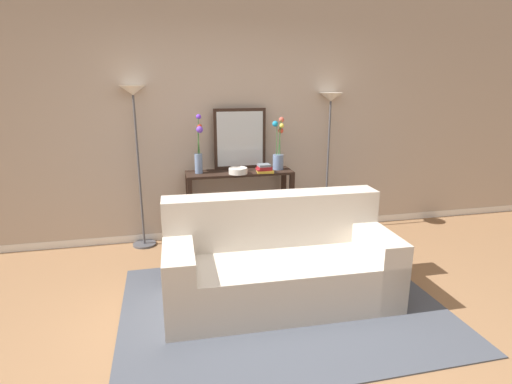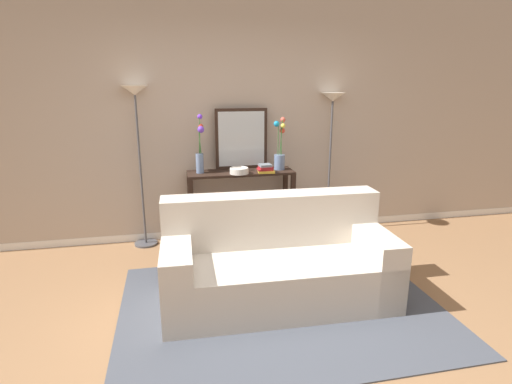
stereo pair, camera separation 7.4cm
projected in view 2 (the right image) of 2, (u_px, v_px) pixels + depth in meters
ground_plane at (274, 352)px, 2.85m from camera, size 16.00×16.00×0.02m
back_wall at (225, 115)px, 4.70m from camera, size 12.00×0.15×2.91m
area_rug at (281, 307)px, 3.39m from camera, size 2.63×1.95×0.01m
couch at (277, 265)px, 3.46m from camera, size 1.93×0.90×0.88m
console_table at (241, 194)px, 4.65m from camera, size 1.20×0.37×0.84m
floor_lamp_left at (137, 122)px, 4.34m from camera, size 0.28×0.28×1.79m
floor_lamp_right at (332, 124)px, 4.80m from camera, size 0.28×0.28×1.70m
wall_mirror at (241, 139)px, 4.65m from camera, size 0.60×0.02×0.69m
vase_tall_flowers at (200, 152)px, 4.44m from camera, size 0.10×0.11×0.64m
vase_short_flowers at (280, 153)px, 4.63m from camera, size 0.14×0.12×0.60m
fruit_bowl at (239, 171)px, 4.46m from camera, size 0.21×0.21×0.07m
book_stack at (266, 169)px, 4.52m from camera, size 0.20×0.17×0.09m
book_row_under_console at (211, 239)px, 4.72m from camera, size 0.27×0.18×0.12m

